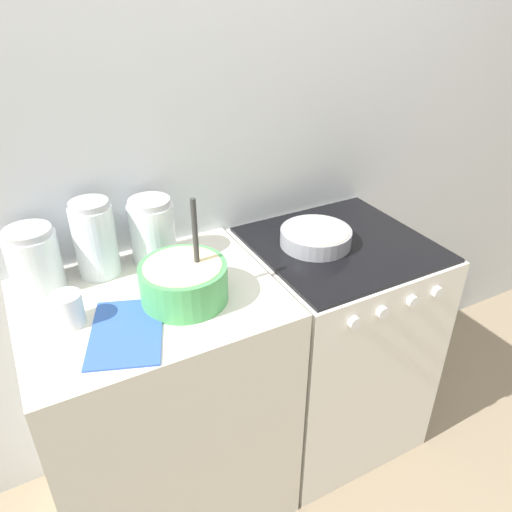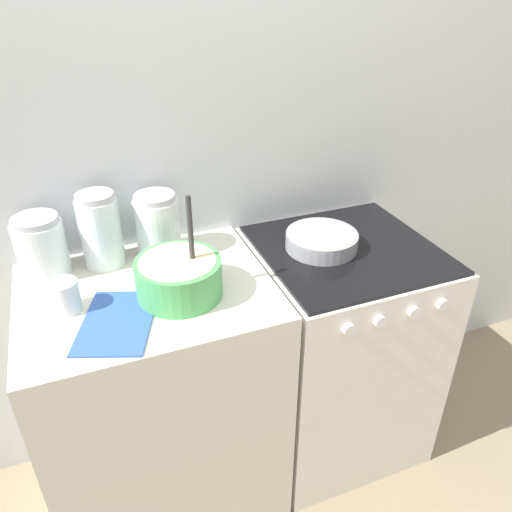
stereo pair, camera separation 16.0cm
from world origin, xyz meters
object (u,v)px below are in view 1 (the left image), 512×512
(stove, at_px, (331,342))
(mixing_bowl, at_px, (184,280))
(baking_pan, at_px, (316,236))
(storage_jar_right, at_px, (153,234))
(storage_jar_left, at_px, (35,264))
(storage_jar_middle, at_px, (96,243))
(tin_can, at_px, (68,309))

(stove, bearing_deg, mixing_bowl, -174.44)
(baking_pan, relative_size, storage_jar_right, 1.16)
(storage_jar_left, bearing_deg, stove, -11.89)
(stove, height_order, mixing_bowl, mixing_bowl)
(mixing_bowl, relative_size, storage_jar_right, 1.45)
(mixing_bowl, distance_m, storage_jar_right, 0.27)
(stove, xyz_separation_m, mixing_bowl, (-0.62, -0.06, 0.53))
(baking_pan, xyz_separation_m, storage_jar_right, (-0.53, 0.17, 0.06))
(stove, distance_m, storage_jar_middle, 1.01)
(mixing_bowl, distance_m, storage_jar_middle, 0.33)
(storage_jar_left, height_order, storage_jar_right, storage_jar_right)
(storage_jar_middle, height_order, storage_jar_right, storage_jar_middle)
(stove, xyz_separation_m, storage_jar_right, (-0.62, 0.21, 0.55))
(baking_pan, relative_size, tin_can, 2.59)
(storage_jar_left, relative_size, storage_jar_right, 0.93)
(storage_jar_right, bearing_deg, storage_jar_middle, 180.00)
(mixing_bowl, distance_m, baking_pan, 0.54)
(stove, distance_m, tin_can, 1.07)
(mixing_bowl, relative_size, storage_jar_left, 1.56)
(baking_pan, distance_m, storage_jar_middle, 0.74)
(storage_jar_middle, bearing_deg, baking_pan, -13.64)
(mixing_bowl, xyz_separation_m, baking_pan, (0.53, 0.09, -0.04))
(storage_jar_middle, relative_size, storage_jar_right, 1.15)
(storage_jar_left, bearing_deg, storage_jar_right, -0.00)
(baking_pan, height_order, tin_can, tin_can)
(baking_pan, height_order, storage_jar_middle, storage_jar_middle)
(storage_jar_right, bearing_deg, baking_pan, -18.08)
(baking_pan, relative_size, storage_jar_middle, 1.01)
(stove, bearing_deg, tin_can, -178.72)
(stove, distance_m, mixing_bowl, 0.81)
(baking_pan, bearing_deg, storage_jar_middle, 166.36)
(baking_pan, xyz_separation_m, storage_jar_middle, (-0.71, 0.17, 0.08))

